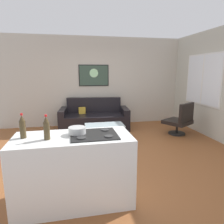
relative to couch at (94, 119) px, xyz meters
The scene contains 12 objects.
ground 1.92m from the couch, 80.19° to the right, with size 6.40×6.40×0.04m, color brown.
back_wall 1.27m from the couch, 59.86° to the left, with size 6.40×0.05×2.80m, color beige.
right_wall 3.52m from the couch, 28.01° to the right, with size 0.05×6.40×2.80m, color beige.
couch is the anchor object (origin of this frame).
coffee_table 1.15m from the couch, 83.45° to the right, with size 0.96×0.54×0.42m.
armchair 2.50m from the couch, 25.62° to the right, with size 0.88×0.88×0.90m.
kitchen_counter 3.52m from the couch, 100.72° to the right, with size 1.51×0.69×0.95m.
soda_bottle 3.70m from the couch, 110.32° to the right, with size 0.07×0.07×0.31m.
soda_bottle_2 3.72m from the couch, 105.31° to the right, with size 0.07×0.07×0.31m.
mixing_bowl 3.50m from the couch, 99.98° to the right, with size 0.23×0.23×0.10m.
wall_painting 1.40m from the couch, 82.58° to the left, with size 0.95×0.03×0.67m.
window 3.29m from the couch, 18.41° to the right, with size 0.03×1.49×1.40m.
Camera 1 is at (-0.97, -4.08, 1.74)m, focal length 32.18 mm.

